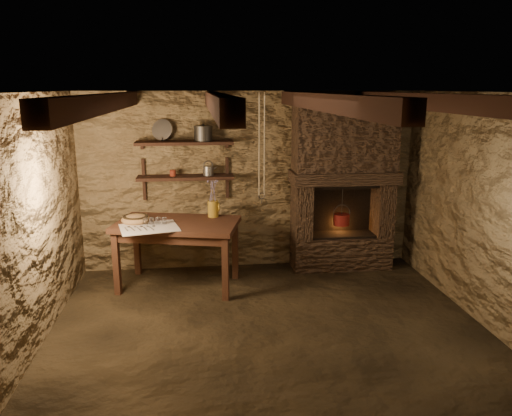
{
  "coord_description": "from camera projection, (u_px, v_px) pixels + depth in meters",
  "views": [
    {
      "loc": [
        -0.69,
        -4.64,
        2.45
      ],
      "look_at": [
        -0.04,
        0.9,
        1.09
      ],
      "focal_mm": 35.0,
      "sensor_mm": 36.0,
      "label": 1
    }
  ],
  "objects": [
    {
      "name": "hearth",
      "position": [
        343.0,
        180.0,
        6.69
      ],
      "size": [
        1.43,
        0.51,
        2.3
      ],
      "color": "#322319",
      "rests_on": "floor"
    },
    {
      "name": "shelf_lower",
      "position": [
        186.0,
        177.0,
        6.51
      ],
      "size": [
        1.25,
        0.3,
        0.04
      ],
      "primitive_type": "cube",
      "color": "black",
      "rests_on": "back_wall"
    },
    {
      "name": "hanging_ropes",
      "position": [
        262.0,
        145.0,
        5.73
      ],
      "size": [
        0.08,
        0.08,
        1.2
      ],
      "primitive_type": null,
      "color": "#C5B28B",
      "rests_on": "ceiling"
    },
    {
      "name": "shelf_upper",
      "position": [
        184.0,
        143.0,
        6.4
      ],
      "size": [
        1.25,
        0.3,
        0.04
      ],
      "primitive_type": "cube",
      "color": "black",
      "rests_on": "back_wall"
    },
    {
      "name": "linen_cloth",
      "position": [
        149.0,
        228.0,
        5.84
      ],
      "size": [
        0.76,
        0.66,
        0.01
      ],
      "primitive_type": "cube",
      "rotation": [
        0.0,
        0.0,
        0.23
      ],
      "color": "beige",
      "rests_on": "work_table"
    },
    {
      "name": "beam_mid_left",
      "position": [
        217.0,
        102.0,
        4.53
      ],
      "size": [
        0.14,
        3.95,
        0.16
      ],
      "primitive_type": "cube",
      "color": "black",
      "rests_on": "ceiling"
    },
    {
      "name": "back_wall",
      "position": [
        249.0,
        181.0,
        6.78
      ],
      "size": [
        4.5,
        0.04,
        2.4
      ],
      "primitive_type": "cube",
      "color": "brown",
      "rests_on": "floor"
    },
    {
      "name": "beam_far_right",
      "position": [
        426.0,
        102.0,
        4.76
      ],
      "size": [
        0.14,
        3.95,
        0.16
      ],
      "primitive_type": "cube",
      "color": "black",
      "rests_on": "ceiling"
    },
    {
      "name": "left_wall",
      "position": [
        29.0,
        226.0,
        4.59
      ],
      "size": [
        0.04,
        4.0,
        2.4
      ],
      "primitive_type": "cube",
      "color": "brown",
      "rests_on": "floor"
    },
    {
      "name": "ceiling",
      "position": [
        271.0,
        92.0,
        4.57
      ],
      "size": [
        4.5,
        4.0,
        0.04
      ],
      "primitive_type": "cube",
      "color": "black",
      "rests_on": "back_wall"
    },
    {
      "name": "wooden_bowl",
      "position": [
        136.0,
        219.0,
        6.06
      ],
      "size": [
        0.38,
        0.38,
        0.12
      ],
      "primitive_type": "ellipsoid",
      "rotation": [
        0.0,
        0.0,
        -0.08
      ],
      "color": "olive",
      "rests_on": "work_table"
    },
    {
      "name": "stoneware_jug",
      "position": [
        213.0,
        201.0,
        6.3
      ],
      "size": [
        0.16,
        0.16,
        0.48
      ],
      "rotation": [
        0.0,
        0.0,
        -0.2
      ],
      "color": "olive",
      "rests_on": "work_table"
    },
    {
      "name": "small_kettle",
      "position": [
        208.0,
        171.0,
        6.52
      ],
      "size": [
        0.21,
        0.19,
        0.19
      ],
      "primitive_type": null,
      "rotation": [
        0.0,
        0.0,
        0.34
      ],
      "color": "gray",
      "rests_on": "shelf_lower"
    },
    {
      "name": "beam_mid_right",
      "position": [
        324.0,
        102.0,
        4.65
      ],
      "size": [
        0.14,
        3.95,
        0.16
      ],
      "primitive_type": "cube",
      "color": "black",
      "rests_on": "ceiling"
    },
    {
      "name": "beam_far_left",
      "position": [
        104.0,
        103.0,
        4.42
      ],
      "size": [
        0.14,
        3.95,
        0.16
      ],
      "primitive_type": "cube",
      "color": "black",
      "rests_on": "ceiling"
    },
    {
      "name": "front_wall",
      "position": [
        320.0,
        306.0,
        2.92
      ],
      "size": [
        4.5,
        0.04,
        2.4
      ],
      "primitive_type": "cube",
      "color": "brown",
      "rests_on": "floor"
    },
    {
      "name": "floor",
      "position": [
        270.0,
        331.0,
        5.13
      ],
      "size": [
        4.5,
        4.5,
        0.0
      ],
      "primitive_type": "plane",
      "color": "black",
      "rests_on": "ground"
    },
    {
      "name": "rusty_tin",
      "position": [
        173.0,
        173.0,
        6.47
      ],
      "size": [
        0.1,
        0.1,
        0.08
      ],
      "primitive_type": "cylinder",
      "rotation": [
        0.0,
        0.0,
        0.32
      ],
      "color": "maroon",
      "rests_on": "shelf_lower"
    },
    {
      "name": "red_pot",
      "position": [
        342.0,
        219.0,
        6.77
      ],
      "size": [
        0.24,
        0.23,
        0.54
      ],
      "rotation": [
        0.0,
        0.0,
        0.06
      ],
      "color": "maroon",
      "rests_on": "hearth"
    },
    {
      "name": "tin_pan",
      "position": [
        162.0,
        130.0,
        6.43
      ],
      "size": [
        0.3,
        0.21,
        0.28
      ],
      "primitive_type": "cylinder",
      "rotation": [
        1.26,
        0.0,
        -0.34
      ],
      "color": "gray",
      "rests_on": "shelf_upper"
    },
    {
      "name": "drinking_glasses",
      "position": [
        152.0,
        221.0,
        5.95
      ],
      "size": [
        0.21,
        0.06,
        0.08
      ],
      "primitive_type": null,
      "color": "silver",
      "rests_on": "linen_cloth"
    },
    {
      "name": "pewter_cutlery_row",
      "position": [
        149.0,
        227.0,
        5.82
      ],
      "size": [
        0.58,
        0.33,
        0.01
      ],
      "primitive_type": null,
      "rotation": [
        0.0,
        0.0,
        0.23
      ],
      "color": "gray",
      "rests_on": "linen_cloth"
    },
    {
      "name": "work_table",
      "position": [
        178.0,
        252.0,
        6.2
      ],
      "size": [
        1.63,
        1.17,
        0.84
      ],
      "rotation": [
        0.0,
        0.0,
        -0.24
      ],
      "color": "#351D12",
      "rests_on": "floor"
    },
    {
      "name": "right_wall",
      "position": [
        487.0,
        212.0,
        5.11
      ],
      "size": [
        0.04,
        4.0,
        2.4
      ],
      "primitive_type": "cube",
      "color": "brown",
      "rests_on": "floor"
    },
    {
      "name": "iron_stockpot",
      "position": [
        203.0,
        134.0,
        6.4
      ],
      "size": [
        0.26,
        0.26,
        0.17
      ],
      "primitive_type": "cylinder",
      "rotation": [
        0.0,
        0.0,
        0.12
      ],
      "color": "#2F2D29",
      "rests_on": "shelf_upper"
    }
  ]
}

